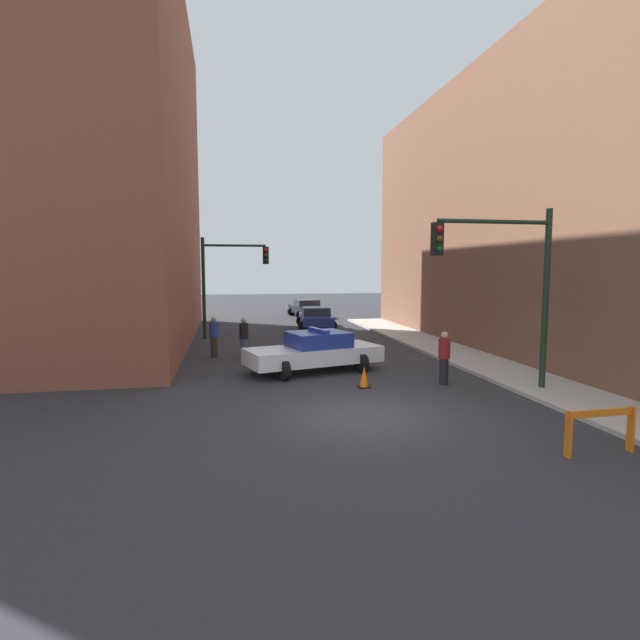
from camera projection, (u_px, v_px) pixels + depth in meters
ground_plane at (362, 415)px, 12.30m from camera, size 120.00×120.00×0.00m
sidewalk_right at (584, 401)px, 13.42m from camera, size 2.40×44.00×0.12m
building_corner_left at (31, 162)px, 22.94m from camera, size 14.00×20.00×17.00m
building_right at (609, 208)px, 21.92m from camera, size 12.00×28.00×12.51m
traffic_light_near at (510, 271)px, 14.19m from camera, size 3.64×0.35×5.20m
traffic_light_far at (225, 273)px, 25.69m from camera, size 3.44×0.35×5.20m
police_car at (315, 351)px, 17.48m from camera, size 5.03×3.12×1.52m
parked_car_near at (316, 317)px, 30.17m from camera, size 2.53×4.45×1.31m
parked_car_mid at (306, 308)px, 37.41m from camera, size 2.56×4.46×1.31m
pedestrian_crossing at (244, 337)px, 20.01m from camera, size 0.38×0.38×1.66m
pedestrian_corner at (214, 336)px, 20.38m from camera, size 0.40×0.40×1.66m
pedestrian_sidewalk at (444, 357)px, 15.56m from camera, size 0.50×0.50×1.66m
barrier_mid at (601, 424)px, 9.66m from camera, size 1.60×0.23×0.90m
traffic_cone at (364, 377)px, 15.18m from camera, size 0.36×0.36×0.66m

